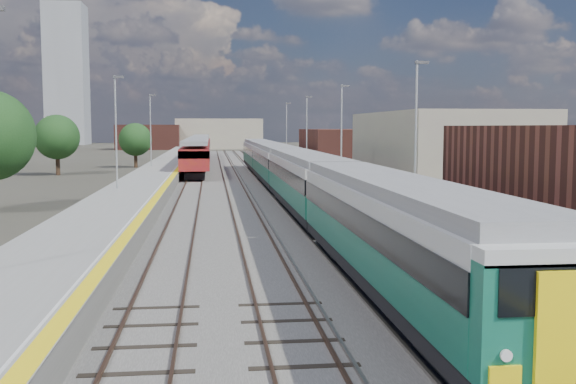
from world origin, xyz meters
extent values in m
plane|color=#47443A|center=(0.00, 50.00, 0.00)|extent=(320.00, 320.00, 0.00)
cube|color=#565451|center=(-2.25, 52.50, 0.03)|extent=(10.50, 155.00, 0.06)
cube|color=#4C3323|center=(0.78, 55.00, 0.11)|extent=(0.07, 160.00, 0.14)
cube|color=#4C3323|center=(2.22, 55.00, 0.11)|extent=(0.07, 160.00, 0.14)
cube|color=#4C3323|center=(-2.72, 55.00, 0.11)|extent=(0.07, 160.00, 0.14)
cube|color=#4C3323|center=(-1.28, 55.00, 0.11)|extent=(0.07, 160.00, 0.14)
cube|color=#4C3323|center=(-6.22, 55.00, 0.11)|extent=(0.07, 160.00, 0.14)
cube|color=#4C3323|center=(-4.78, 55.00, 0.11)|extent=(0.07, 160.00, 0.14)
cube|color=gray|center=(0.45, 55.00, 0.10)|extent=(0.08, 160.00, 0.10)
cube|color=gray|center=(-0.95, 55.00, 0.10)|extent=(0.08, 160.00, 0.10)
cube|color=slate|center=(5.25, 52.50, 0.50)|extent=(4.70, 155.00, 1.00)
cube|color=gray|center=(5.25, 52.50, 1.00)|extent=(4.70, 155.00, 0.03)
cube|color=yellow|center=(3.15, 52.50, 1.02)|extent=(0.40, 155.00, 0.01)
cube|color=gray|center=(7.45, 52.50, 1.60)|extent=(0.06, 155.00, 1.20)
cylinder|color=#9EA0A3|center=(6.60, 22.00, 4.77)|extent=(0.12, 0.12, 7.50)
cube|color=#4C4C4F|center=(6.85, 22.00, 8.42)|extent=(0.70, 0.18, 0.14)
cylinder|color=#9EA0A3|center=(6.60, 42.00, 4.77)|extent=(0.12, 0.12, 7.50)
cube|color=#4C4C4F|center=(6.85, 42.00, 8.42)|extent=(0.70, 0.18, 0.14)
cylinder|color=#9EA0A3|center=(6.60, 62.00, 4.77)|extent=(0.12, 0.12, 7.50)
cube|color=#4C4C4F|center=(6.85, 62.00, 8.42)|extent=(0.70, 0.18, 0.14)
cylinder|color=#9EA0A3|center=(6.60, 82.00, 4.77)|extent=(0.12, 0.12, 7.50)
cube|color=#4C4C4F|center=(6.85, 82.00, 8.42)|extent=(0.70, 0.18, 0.14)
cube|color=slate|center=(-9.05, 52.50, 0.50)|extent=(4.30, 155.00, 1.00)
cube|color=gray|center=(-9.05, 52.50, 1.00)|extent=(4.30, 155.00, 0.03)
cube|color=yellow|center=(-7.15, 52.50, 1.02)|extent=(0.45, 155.00, 0.01)
cube|color=silver|center=(-7.50, 52.50, 1.03)|extent=(0.08, 155.00, 0.01)
cylinder|color=#9EA0A3|center=(-10.20, 34.00, 4.77)|extent=(0.12, 0.12, 7.50)
cube|color=#4C4C4F|center=(-9.95, 34.00, 8.42)|extent=(0.70, 0.18, 0.14)
cylinder|color=#9EA0A3|center=(-10.20, 60.00, 4.77)|extent=(0.12, 0.12, 7.50)
cube|color=#4C4C4F|center=(-9.95, 60.00, 8.42)|extent=(0.70, 0.18, 0.14)
cube|color=#A7A186|center=(16.00, 45.00, 3.20)|extent=(11.00, 22.00, 6.40)
cube|color=brown|center=(13.00, 78.00, 2.40)|extent=(8.00, 18.00, 4.80)
cube|color=#A7A186|center=(-2.00, 150.00, 3.50)|extent=(20.00, 14.00, 7.00)
cube|color=brown|center=(-18.00, 145.00, 2.80)|extent=(14.00, 12.00, 5.60)
cube|color=gray|center=(-45.00, 190.00, 20.00)|extent=(11.00, 11.00, 40.00)
cube|color=black|center=(1.50, 7.50, 0.83)|extent=(2.58, 18.47, 0.44)
cube|color=#115C45|center=(1.50, 7.50, 1.59)|extent=(2.67, 18.47, 1.08)
cube|color=black|center=(1.50, 7.50, 2.44)|extent=(2.73, 18.47, 0.74)
cube|color=silver|center=(1.50, 7.50, 3.03)|extent=(2.67, 18.47, 0.45)
cube|color=gray|center=(1.50, 7.50, 3.43)|extent=(2.37, 18.47, 0.38)
cube|color=black|center=(1.50, 26.47, 0.83)|extent=(2.58, 18.47, 0.44)
cube|color=#115C45|center=(1.50, 26.47, 1.59)|extent=(2.67, 18.47, 1.08)
cube|color=black|center=(1.50, 26.47, 2.44)|extent=(2.73, 18.47, 0.74)
cube|color=silver|center=(1.50, 26.47, 3.03)|extent=(2.67, 18.47, 0.45)
cube|color=gray|center=(1.50, 26.47, 3.43)|extent=(2.37, 18.47, 0.38)
cube|color=black|center=(1.50, 45.43, 0.83)|extent=(2.58, 18.47, 0.44)
cube|color=#115C45|center=(1.50, 45.43, 1.59)|extent=(2.67, 18.47, 1.08)
cube|color=black|center=(1.50, 45.43, 2.44)|extent=(2.73, 18.47, 0.74)
cube|color=silver|center=(1.50, 45.43, 3.03)|extent=(2.67, 18.47, 0.45)
cube|color=gray|center=(1.50, 45.43, 3.43)|extent=(2.37, 18.47, 0.38)
cube|color=black|center=(1.50, 64.40, 0.83)|extent=(2.58, 18.47, 0.44)
cube|color=#115C45|center=(1.50, 64.40, 1.59)|extent=(2.67, 18.47, 1.08)
cube|color=black|center=(1.50, 64.40, 2.44)|extent=(2.73, 18.47, 0.74)
cube|color=silver|center=(1.50, 64.40, 3.03)|extent=(2.67, 18.47, 0.45)
cube|color=gray|center=(1.50, 64.40, 3.43)|extent=(2.37, 18.47, 0.38)
cube|color=#115C45|center=(1.50, -1.97, 2.04)|extent=(2.65, 0.57, 1.99)
cube|color=black|center=(1.50, -2.26, 2.60)|extent=(2.18, 0.06, 0.76)
cube|color=yellow|center=(1.50, -2.32, 1.94)|extent=(0.99, 0.09, 1.99)
cube|color=black|center=(-5.50, 59.57, 0.48)|extent=(1.92, 16.33, 0.67)
cube|color=#982B13|center=(-5.50, 59.57, 2.07)|extent=(2.83, 19.22, 2.02)
cube|color=black|center=(-5.50, 59.57, 2.58)|extent=(2.89, 19.22, 0.71)
cube|color=gray|center=(-5.50, 59.57, 3.59)|extent=(2.53, 19.22, 0.40)
cube|color=black|center=(-5.50, 79.28, 0.48)|extent=(1.92, 16.33, 0.67)
cube|color=#982B13|center=(-5.50, 79.28, 2.07)|extent=(2.83, 19.22, 2.02)
cube|color=black|center=(-5.50, 79.28, 2.58)|extent=(2.89, 19.22, 0.71)
cube|color=gray|center=(-5.50, 79.28, 3.59)|extent=(2.53, 19.22, 0.40)
cube|color=black|center=(-5.50, 99.00, 0.48)|extent=(1.92, 16.33, 0.67)
cube|color=#982B13|center=(-5.50, 99.00, 2.07)|extent=(2.83, 19.22, 2.02)
cube|color=black|center=(-5.50, 99.00, 2.58)|extent=(2.89, 19.22, 0.71)
cube|color=gray|center=(-5.50, 99.00, 3.59)|extent=(2.53, 19.22, 0.40)
cylinder|color=#382619|center=(-20.14, 61.87, 1.12)|extent=(0.44, 0.44, 2.25)
sphere|color=#1A3D17|center=(-20.14, 61.87, 4.05)|extent=(4.74, 4.74, 4.74)
cylinder|color=#382619|center=(-13.41, 74.76, 0.98)|extent=(0.44, 0.44, 1.96)
sphere|color=#1A3D17|center=(-13.41, 74.76, 3.54)|extent=(4.14, 4.14, 4.14)
cylinder|color=#382619|center=(22.93, 68.80, 1.22)|extent=(0.44, 0.44, 2.44)
sphere|color=#1A3D17|center=(22.93, 68.80, 4.41)|extent=(5.15, 5.15, 5.15)
camera|label=1|loc=(-3.93, -11.91, 5.14)|focal=42.00mm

